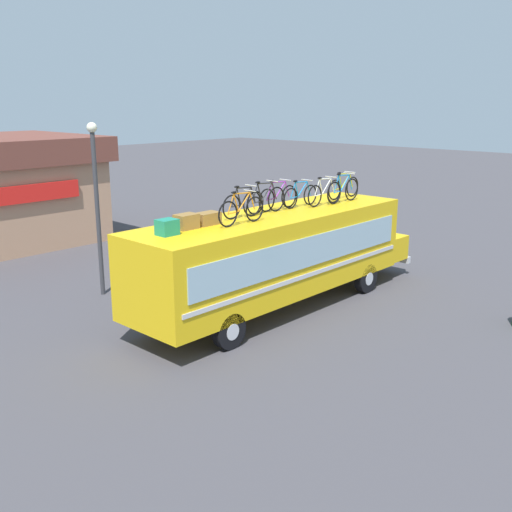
{
  "coord_description": "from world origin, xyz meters",
  "views": [
    {
      "loc": [
        -12.93,
        -11.29,
        6.17
      ],
      "look_at": [
        -0.79,
        0.0,
        1.82
      ],
      "focal_mm": 41.93,
      "sensor_mm": 36.0,
      "label": 1
    }
  ],
  "objects_px": {
    "luggage_bag_3": "(207,219)",
    "rooftop_bicycle_3": "(264,200)",
    "rooftop_bicycle_8": "(344,187)",
    "street_lamp": "(96,195)",
    "rooftop_bicycle_1": "(241,210)",
    "rooftop_bicycle_6": "(324,193)",
    "bus": "(279,253)",
    "rooftop_bicycle_4": "(278,197)",
    "luggage_bag_1": "(167,227)",
    "rooftop_bicycle_5": "(300,195)",
    "luggage_bag_2": "(186,221)",
    "rooftop_bicycle_7": "(343,190)",
    "rooftop_bicycle_2": "(244,204)"
  },
  "relations": [
    {
      "from": "luggage_bag_1",
      "to": "rooftop_bicycle_6",
      "type": "relative_size",
      "value": 0.28
    },
    {
      "from": "rooftop_bicycle_5",
      "to": "bus",
      "type": "bearing_deg",
      "value": -170.43
    },
    {
      "from": "luggage_bag_1",
      "to": "street_lamp",
      "type": "height_order",
      "value": "street_lamp"
    },
    {
      "from": "rooftop_bicycle_4",
      "to": "rooftop_bicycle_5",
      "type": "bearing_deg",
      "value": -12.17
    },
    {
      "from": "luggage_bag_2",
      "to": "rooftop_bicycle_4",
      "type": "xyz_separation_m",
      "value": [
        3.7,
        0.08,
        0.19
      ]
    },
    {
      "from": "rooftop_bicycle_6",
      "to": "street_lamp",
      "type": "xyz_separation_m",
      "value": [
        -4.96,
        5.17,
        -0.04
      ]
    },
    {
      "from": "luggage_bag_3",
      "to": "luggage_bag_1",
      "type": "bearing_deg",
      "value": -171.96
    },
    {
      "from": "rooftop_bicycle_2",
      "to": "rooftop_bicycle_6",
      "type": "relative_size",
      "value": 0.98
    },
    {
      "from": "luggage_bag_1",
      "to": "luggage_bag_2",
      "type": "height_order",
      "value": "luggage_bag_1"
    },
    {
      "from": "bus",
      "to": "rooftop_bicycle_4",
      "type": "relative_size",
      "value": 6.36
    },
    {
      "from": "rooftop_bicycle_1",
      "to": "rooftop_bicycle_6",
      "type": "bearing_deg",
      "value": 2.72
    },
    {
      "from": "luggage_bag_3",
      "to": "rooftop_bicycle_5",
      "type": "height_order",
      "value": "rooftop_bicycle_5"
    },
    {
      "from": "rooftop_bicycle_4",
      "to": "rooftop_bicycle_2",
      "type": "bearing_deg",
      "value": -178.16
    },
    {
      "from": "luggage_bag_1",
      "to": "rooftop_bicycle_2",
      "type": "xyz_separation_m",
      "value": [
        2.95,
        0.24,
        0.19
      ]
    },
    {
      "from": "luggage_bag_2",
      "to": "rooftop_bicycle_1",
      "type": "distance_m",
      "value": 1.53
    },
    {
      "from": "luggage_bag_1",
      "to": "rooftop_bicycle_5",
      "type": "relative_size",
      "value": 0.3
    },
    {
      "from": "rooftop_bicycle_2",
      "to": "rooftop_bicycle_4",
      "type": "xyz_separation_m",
      "value": [
        1.55,
        0.05,
        0.0
      ]
    },
    {
      "from": "luggage_bag_2",
      "to": "rooftop_bicycle_5",
      "type": "bearing_deg",
      "value": -1.31
    },
    {
      "from": "bus",
      "to": "luggage_bag_1",
      "type": "relative_size",
      "value": 22.72
    },
    {
      "from": "rooftop_bicycle_6",
      "to": "rooftop_bicycle_2",
      "type": "bearing_deg",
      "value": 171.35
    },
    {
      "from": "rooftop_bicycle_2",
      "to": "rooftop_bicycle_5",
      "type": "distance_m",
      "value": 2.4
    },
    {
      "from": "luggage_bag_1",
      "to": "street_lamp",
      "type": "xyz_separation_m",
      "value": [
        1.16,
        4.93,
        0.14
      ]
    },
    {
      "from": "luggage_bag_2",
      "to": "rooftop_bicycle_7",
      "type": "bearing_deg",
      "value": -5.4
    },
    {
      "from": "bus",
      "to": "street_lamp",
      "type": "xyz_separation_m",
      "value": [
        -2.94,
        5.04,
        1.54
      ]
    },
    {
      "from": "street_lamp",
      "to": "bus",
      "type": "bearing_deg",
      "value": -59.72
    },
    {
      "from": "luggage_bag_2",
      "to": "rooftop_bicycle_4",
      "type": "relative_size",
      "value": 0.34
    },
    {
      "from": "rooftop_bicycle_7",
      "to": "rooftop_bicycle_8",
      "type": "bearing_deg",
      "value": 33.42
    },
    {
      "from": "rooftop_bicycle_3",
      "to": "rooftop_bicycle_4",
      "type": "height_order",
      "value": "rooftop_bicycle_3"
    },
    {
      "from": "rooftop_bicycle_8",
      "to": "street_lamp",
      "type": "xyz_separation_m",
      "value": [
        -6.49,
        4.84,
        -0.04
      ]
    },
    {
      "from": "rooftop_bicycle_5",
      "to": "luggage_bag_1",
      "type": "bearing_deg",
      "value": -178.89
    },
    {
      "from": "rooftop_bicycle_8",
      "to": "street_lamp",
      "type": "relative_size",
      "value": 0.31
    },
    {
      "from": "street_lamp",
      "to": "rooftop_bicycle_5",
      "type": "bearing_deg",
      "value": -49.02
    },
    {
      "from": "rooftop_bicycle_5",
      "to": "rooftop_bicycle_6",
      "type": "bearing_deg",
      "value": -24.28
    },
    {
      "from": "rooftop_bicycle_3",
      "to": "luggage_bag_2",
      "type": "bearing_deg",
      "value": 178.66
    },
    {
      "from": "rooftop_bicycle_2",
      "to": "rooftop_bicycle_7",
      "type": "relative_size",
      "value": 0.97
    },
    {
      "from": "bus",
      "to": "rooftop_bicycle_7",
      "type": "relative_size",
      "value": 6.41
    },
    {
      "from": "luggage_bag_3",
      "to": "rooftop_bicycle_3",
      "type": "xyz_separation_m",
      "value": [
        2.18,
        -0.08,
        0.24
      ]
    },
    {
      "from": "luggage_bag_3",
      "to": "rooftop_bicycle_7",
      "type": "distance_m",
      "value": 5.44
    },
    {
      "from": "rooftop_bicycle_3",
      "to": "rooftop_bicycle_4",
      "type": "bearing_deg",
      "value": 10.85
    },
    {
      "from": "rooftop_bicycle_1",
      "to": "rooftop_bicycle_5",
      "type": "bearing_deg",
      "value": 9.58
    },
    {
      "from": "luggage_bag_3",
      "to": "rooftop_bicycle_4",
      "type": "xyz_separation_m",
      "value": [
        2.96,
        0.07,
        0.22
      ]
    },
    {
      "from": "luggage_bag_2",
      "to": "rooftop_bicycle_8",
      "type": "bearing_deg",
      "value": -1.0
    },
    {
      "from": "rooftop_bicycle_3",
      "to": "rooftop_bicycle_8",
      "type": "distance_m",
      "value": 3.92
    },
    {
      "from": "rooftop_bicycle_3",
      "to": "street_lamp",
      "type": "bearing_deg",
      "value": 118.15
    },
    {
      "from": "rooftop_bicycle_6",
      "to": "rooftop_bicycle_8",
      "type": "relative_size",
      "value": 0.98
    },
    {
      "from": "luggage_bag_3",
      "to": "bus",
      "type": "bearing_deg",
      "value": -7.22
    },
    {
      "from": "luggage_bag_1",
      "to": "rooftop_bicycle_8",
      "type": "bearing_deg",
      "value": 0.66
    },
    {
      "from": "rooftop_bicycle_4",
      "to": "rooftop_bicycle_5",
      "type": "xyz_separation_m",
      "value": [
        0.85,
        -0.18,
        -0.03
      ]
    },
    {
      "from": "rooftop_bicycle_7",
      "to": "rooftop_bicycle_8",
      "type": "xyz_separation_m",
      "value": [
        0.7,
        0.46,
        -0.02
      ]
    },
    {
      "from": "rooftop_bicycle_1",
      "to": "rooftop_bicycle_6",
      "type": "distance_m",
      "value": 3.95
    }
  ]
}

